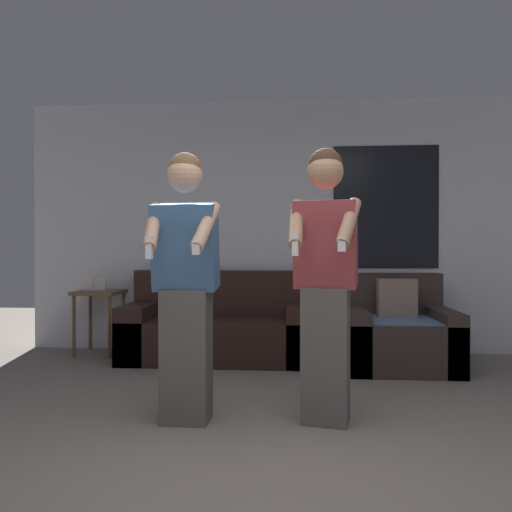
{
  "coord_description": "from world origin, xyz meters",
  "views": [
    {
      "loc": [
        0.06,
        -2.1,
        1.08
      ],
      "look_at": [
        -0.17,
        1.04,
        1.05
      ],
      "focal_mm": 35.0,
      "sensor_mm": 36.0,
      "label": 1
    }
  ],
  "objects_px": {
    "armchair": "(397,334)",
    "person_right": "(326,281)",
    "person_left": "(186,284)",
    "couch": "(221,329)",
    "side_table": "(99,301)"
  },
  "relations": [
    {
      "from": "couch",
      "to": "armchair",
      "type": "relative_size",
      "value": 1.93
    },
    {
      "from": "couch",
      "to": "person_right",
      "type": "bearing_deg",
      "value": -62.84
    },
    {
      "from": "armchair",
      "to": "person_left",
      "type": "bearing_deg",
      "value": -134.99
    },
    {
      "from": "couch",
      "to": "side_table",
      "type": "xyz_separation_m",
      "value": [
        -1.31,
        0.15,
        0.26
      ]
    },
    {
      "from": "side_table",
      "to": "person_right",
      "type": "bearing_deg",
      "value": -41.11
    },
    {
      "from": "armchair",
      "to": "person_left",
      "type": "distance_m",
      "value": 2.41
    },
    {
      "from": "person_left",
      "to": "person_right",
      "type": "xyz_separation_m",
      "value": [
        0.88,
        0.05,
        0.02
      ]
    },
    {
      "from": "side_table",
      "to": "couch",
      "type": "bearing_deg",
      "value": -6.38
    },
    {
      "from": "armchair",
      "to": "side_table",
      "type": "bearing_deg",
      "value": 173.25
    },
    {
      "from": "armchair",
      "to": "person_right",
      "type": "distance_m",
      "value": 1.87
    },
    {
      "from": "couch",
      "to": "armchair",
      "type": "height_order",
      "value": "couch"
    },
    {
      "from": "side_table",
      "to": "person_left",
      "type": "distance_m",
      "value": 2.45
    },
    {
      "from": "armchair",
      "to": "person_right",
      "type": "relative_size",
      "value": 0.56
    },
    {
      "from": "side_table",
      "to": "person_left",
      "type": "height_order",
      "value": "person_left"
    },
    {
      "from": "armchair",
      "to": "person_right",
      "type": "bearing_deg",
      "value": -115.82
    }
  ]
}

